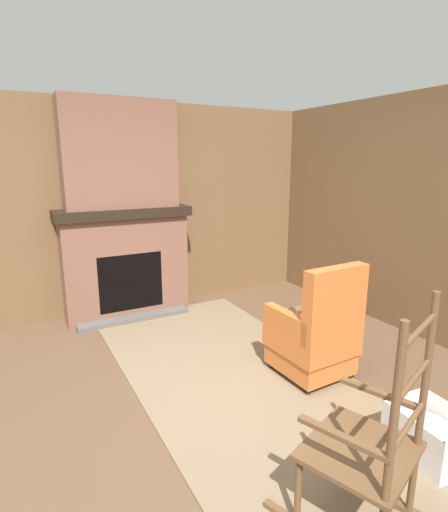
{
  "coord_description": "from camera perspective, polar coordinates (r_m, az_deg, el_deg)",
  "views": [
    {
      "loc": [
        2.27,
        -1.19,
        1.84
      ],
      "look_at": [
        -1.22,
        0.71,
        0.9
      ],
      "focal_mm": 28.0,
      "sensor_mm": 36.0,
      "label": 1
    }
  ],
  "objects": [
    {
      "name": "area_rug",
      "position": [
        3.68,
        1.7,
        -16.61
      ],
      "size": [
        3.63,
        1.73,
        0.01
      ],
      "color": "#7A664C",
      "rests_on": "ground"
    },
    {
      "name": "oil_lamp_vase",
      "position": [
        4.79,
        -18.29,
        7.51
      ],
      "size": [
        0.1,
        0.1,
        0.27
      ],
      "color": "#B24C42",
      "rests_on": "fireplace_hearth"
    },
    {
      "name": "storage_case",
      "position": [
        4.92,
        -12.07,
        7.55
      ],
      "size": [
        0.17,
        0.23,
        0.11
      ],
      "color": "gray",
      "rests_on": "fireplace_hearth"
    },
    {
      "name": "laundry_basket",
      "position": [
        3.06,
        27.34,
        -21.66
      ],
      "size": [
        0.49,
        0.41,
        0.32
      ],
      "rotation": [
        0.0,
        0.0,
        -0.09
      ],
      "color": "white",
      "rests_on": "ground"
    },
    {
      "name": "chimney_breast",
      "position": [
        4.81,
        -14.66,
        13.87
      ],
      "size": [
        0.32,
        1.28,
        1.21
      ],
      "color": "brown",
      "rests_on": "fireplace_hearth"
    },
    {
      "name": "ground_plane",
      "position": [
        3.16,
        -0.82,
        -22.35
      ],
      "size": [
        14.0,
        14.0,
        0.0
      ],
      "primitive_type": "plane",
      "color": "brown"
    },
    {
      "name": "armchair",
      "position": [
        3.59,
        12.89,
        -11.14
      ],
      "size": [
        0.64,
        0.62,
        1.04
      ],
      "rotation": [
        0.0,
        0.0,
        3.18
      ],
      "color": "#C6662D",
      "rests_on": "ground"
    },
    {
      "name": "fireplace_hearth",
      "position": [
        4.94,
        -13.77,
        -0.99
      ],
      "size": [
        0.58,
        1.55,
        1.32
      ],
      "color": "brown",
      "rests_on": "ground"
    },
    {
      "name": "firewood_stack",
      "position": [
        4.7,
        12.24,
        -8.48
      ],
      "size": [
        0.48,
        0.48,
        0.26
      ],
      "rotation": [
        0.0,
        0.0,
        0.12
      ],
      "color": "brown",
      "rests_on": "ground"
    },
    {
      "name": "rocking_chair",
      "position": [
        2.31,
        19.86,
        -25.17
      ],
      "size": [
        0.92,
        0.75,
        1.25
      ],
      "rotation": [
        0.0,
        0.0,
        3.5
      ],
      "color": "brown",
      "rests_on": "ground"
    },
    {
      "name": "wood_panel_wall_left",
      "position": [
        5.05,
        -14.83,
        6.42
      ],
      "size": [
        0.06,
        5.74,
        2.55
      ],
      "color": "brown",
      "rests_on": "ground"
    }
  ]
}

